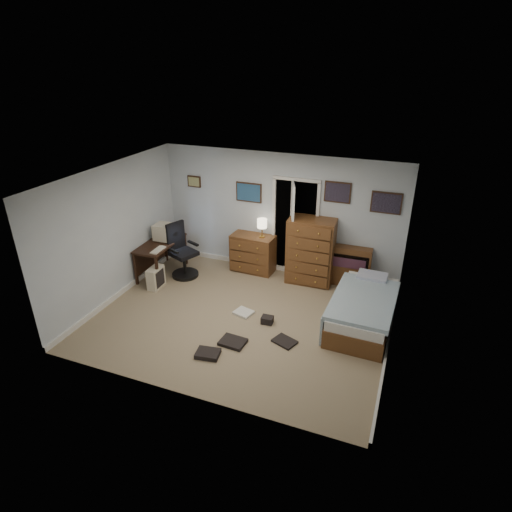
{
  "coord_description": "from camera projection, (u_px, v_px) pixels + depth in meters",
  "views": [
    {
      "loc": [
        2.52,
        -5.8,
        4.22
      ],
      "look_at": [
        0.16,
        0.3,
        1.1
      ],
      "focal_mm": 30.0,
      "sensor_mm": 36.0,
      "label": 1
    }
  ],
  "objects": [
    {
      "name": "floor",
      "position": [
        242.0,
        318.0,
        7.53
      ],
      "size": [
        5.0,
        4.0,
        0.02
      ],
      "primitive_type": "cube",
      "color": "gray",
      "rests_on": "ground"
    },
    {
      "name": "pc_tower",
      "position": [
        156.0,
        278.0,
        8.41
      ],
      "size": [
        0.21,
        0.4,
        0.43
      ],
      "rotation": [
        0.0,
        0.0,
        0.03
      ],
      "color": "beige",
      "rests_on": "floor"
    },
    {
      "name": "tall_dresser",
      "position": [
        311.0,
        251.0,
        8.46
      ],
      "size": [
        0.93,
        0.58,
        1.34
      ],
      "primitive_type": "cube",
      "rotation": [
        0.0,
        0.0,
        0.05
      ],
      "color": "brown",
      "rests_on": "floor"
    },
    {
      "name": "headboard_bookcase",
      "position": [
        347.0,
        265.0,
        8.42
      ],
      "size": [
        0.91,
        0.25,
        0.82
      ],
      "rotation": [
        0.0,
        0.0,
        0.02
      ],
      "color": "brown",
      "rests_on": "floor"
    },
    {
      "name": "bed",
      "position": [
        363.0,
        309.0,
        7.24
      ],
      "size": [
        1.06,
        1.9,
        0.61
      ],
      "rotation": [
        0.0,
        0.0,
        -0.03
      ],
      "color": "brown",
      "rests_on": "floor"
    },
    {
      "name": "low_dresser",
      "position": [
        253.0,
        253.0,
        9.0
      ],
      "size": [
        0.92,
        0.5,
        0.8
      ],
      "primitive_type": "cube",
      "rotation": [
        0.0,
        0.0,
        -0.06
      ],
      "color": "brown",
      "rests_on": "floor"
    },
    {
      "name": "wall_posters",
      "position": [
        307.0,
        194.0,
        8.25
      ],
      "size": [
        4.38,
        0.04,
        0.6
      ],
      "color": "#331E11",
      "rests_on": "floor"
    },
    {
      "name": "computer_desk",
      "position": [
        157.0,
        249.0,
        8.82
      ],
      "size": [
        0.61,
        1.25,
        0.71
      ],
      "rotation": [
        0.0,
        0.0,
        0.03
      ],
      "color": "black",
      "rests_on": "floor"
    },
    {
      "name": "floor_clutter",
      "position": [
        241.0,
        336.0,
        6.97
      ],
      "size": [
        1.42,
        1.61,
        0.13
      ],
      "rotation": [
        0.0,
        0.0,
        -0.11
      ],
      "color": "black",
      "rests_on": "floor"
    },
    {
      "name": "table_lamp",
      "position": [
        262.0,
        224.0,
        8.64
      ],
      "size": [
        0.21,
        0.21,
        0.39
      ],
      "rotation": [
        0.0,
        0.0,
        -0.06
      ],
      "color": "gold",
      "rests_on": "low_dresser"
    },
    {
      "name": "media_stack",
      "position": [
        179.0,
        240.0,
        9.7
      ],
      "size": [
        0.15,
        0.15,
        0.75
      ],
      "primitive_type": "cube",
      "rotation": [
        0.0,
        0.0,
        0.03
      ],
      "color": "maroon",
      "rests_on": "floor"
    },
    {
      "name": "crt_monitor",
      "position": [
        164.0,
        232.0,
        8.77
      ],
      "size": [
        0.38,
        0.35,
        0.34
      ],
      "rotation": [
        0.0,
        0.0,
        0.03
      ],
      "color": "beige",
      "rests_on": "computer_desk"
    },
    {
      "name": "office_chair",
      "position": [
        182.0,
        256.0,
        8.79
      ],
      "size": [
        0.71,
        0.71,
        1.13
      ],
      "rotation": [
        0.0,
        0.0,
        -0.4
      ],
      "color": "black",
      "rests_on": "floor"
    },
    {
      "name": "doorway",
      "position": [
        299.0,
        224.0,
        8.89
      ],
      "size": [
        0.96,
        1.12,
        2.05
      ],
      "color": "black",
      "rests_on": "floor"
    },
    {
      "name": "keyboard",
      "position": [
        158.0,
        250.0,
        8.37
      ],
      "size": [
        0.15,
        0.38,
        0.02
      ],
      "primitive_type": "cube",
      "rotation": [
        0.0,
        0.0,
        0.03
      ],
      "color": "beige",
      "rests_on": "computer_desk"
    }
  ]
}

